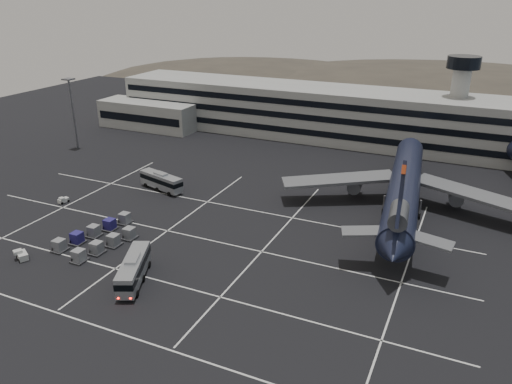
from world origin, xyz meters
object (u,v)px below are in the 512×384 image
uld_cluster (99,237)px  bus_far (161,181)px  bus_near (134,268)px  tug_a (63,200)px  trijet_main (404,187)px

uld_cluster → bus_far: bearing=99.1°
bus_near → bus_far: 35.31m
tug_a → uld_cluster: bearing=-19.3°
trijet_main → tug_a: bearing=-165.8°
bus_near → tug_a: bearing=126.5°
bus_near → uld_cluster: bearing=126.3°
tug_a → uld_cluster: (17.64, -10.02, 0.42)m
bus_near → uld_cluster: (-12.86, 7.37, -1.20)m
uld_cluster → bus_near: bearing=-29.8°
bus_near → trijet_main: bearing=28.4°
bus_near → bus_far: bearing=94.4°
trijet_main → bus_near: trijet_main is taller
trijet_main → uld_cluster: size_ratio=3.46×
bus_near → tug_a: (-30.50, 17.39, -1.62)m
bus_near → uld_cluster: bus_near is taller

